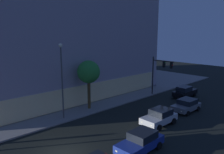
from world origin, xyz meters
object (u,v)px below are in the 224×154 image
at_px(street_lamp_sidewalk, 62,73).
at_px(car_black, 185,92).
at_px(sidewalk_tree, 89,72).
at_px(car_silver, 159,117).
at_px(car_blue, 141,141).
at_px(traffic_light_far_corner, 160,69).
at_px(modern_building, 43,26).
at_px(car_grey, 186,105).

bearing_deg(street_lamp_sidewalk, car_black, -15.13).
height_order(sidewalk_tree, car_silver, sidewalk_tree).
xyz_separation_m(car_blue, car_silver, (5.75, 2.14, 0.03)).
relative_size(street_lamp_sidewalk, car_silver, 2.00).
xyz_separation_m(street_lamp_sidewalk, car_black, (18.34, -4.96, -4.58)).
distance_m(car_silver, car_black, 12.15).
bearing_deg(street_lamp_sidewalk, car_blue, -84.91).
bearing_deg(car_blue, car_black, 17.85).
relative_size(traffic_light_far_corner, street_lamp_sidewalk, 0.70).
relative_size(modern_building, car_black, 6.48).
bearing_deg(street_lamp_sidewalk, modern_building, 69.02).
bearing_deg(traffic_light_far_corner, car_black, -49.34).
bearing_deg(car_black, modern_building, 118.77).
bearing_deg(car_silver, traffic_light_far_corner, 34.87).
relative_size(car_blue, car_black, 0.99).
height_order(street_lamp_sidewalk, car_black, street_lamp_sidewalk).
bearing_deg(modern_building, sidewalk_tree, -97.88).
bearing_deg(traffic_light_far_corner, car_blue, -150.25).
relative_size(traffic_light_far_corner, sidewalk_tree, 0.96).
height_order(street_lamp_sidewalk, car_grey, street_lamp_sidewalk).
height_order(modern_building, car_silver, modern_building).
bearing_deg(car_silver, street_lamp_sidewalk, 128.49).
height_order(car_blue, car_black, car_black).
height_order(modern_building, sidewalk_tree, modern_building).
bearing_deg(street_lamp_sidewalk, traffic_light_far_corner, -7.36).
bearing_deg(car_grey, street_lamp_sidewalk, 146.80).
bearing_deg(car_silver, car_blue, -159.56).
xyz_separation_m(modern_building, car_black, (11.92, -21.70, -10.09)).
xyz_separation_m(modern_building, street_lamp_sidewalk, (-6.42, -16.74, -5.52)).
height_order(car_silver, car_grey, car_silver).
relative_size(traffic_light_far_corner, car_blue, 1.31).
relative_size(sidewalk_tree, car_silver, 1.46).
bearing_deg(traffic_light_far_corner, car_grey, -116.81).
height_order(traffic_light_far_corner, car_blue, traffic_light_far_corner).
distance_m(car_blue, car_black, 18.28).
height_order(traffic_light_far_corner, street_lamp_sidewalk, street_lamp_sidewalk).
bearing_deg(modern_building, street_lamp_sidewalk, -110.98).
bearing_deg(car_grey, car_black, 30.55).
bearing_deg(street_lamp_sidewalk, sidewalk_tree, 8.84).
relative_size(street_lamp_sidewalk, sidewalk_tree, 1.36).
relative_size(street_lamp_sidewalk, car_grey, 2.08).
relative_size(sidewalk_tree, car_blue, 1.37).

